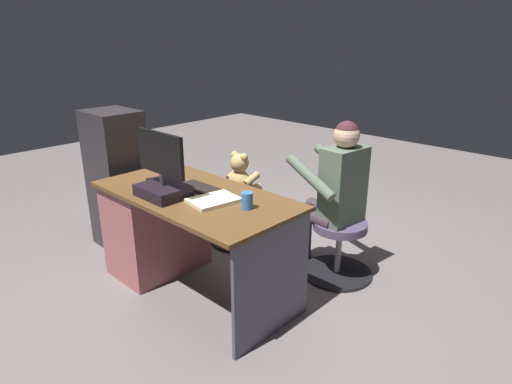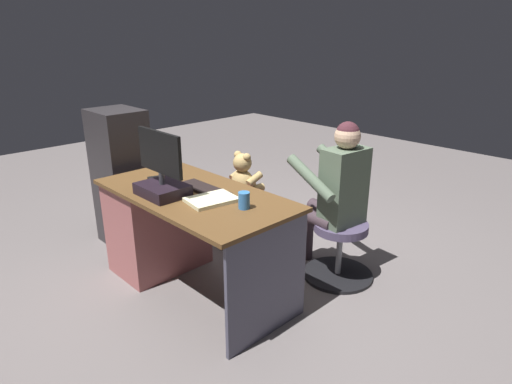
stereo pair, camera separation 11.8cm
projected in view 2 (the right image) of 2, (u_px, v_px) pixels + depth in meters
ground_plane at (235, 271)px, 3.42m from camera, size 10.00×10.00×0.00m
desk at (166, 223)px, 3.31m from camera, size 1.45×0.72×0.74m
monitor at (162, 177)px, 2.85m from camera, size 0.45×0.26×0.43m
keyboard at (204, 189)px, 2.97m from camera, size 0.42×0.14×0.02m
computer_mouse at (174, 178)px, 3.17m from camera, size 0.06×0.10×0.04m
cup at (244, 200)px, 2.65m from camera, size 0.07×0.07×0.10m
tv_remote at (158, 177)px, 3.21m from camera, size 0.09×0.16×0.02m
notebook_binder at (212, 200)px, 2.77m from camera, size 0.27×0.33×0.02m
office_chair_teddy at (243, 216)px, 3.85m from camera, size 0.53×0.53×0.44m
teddy_bear at (244, 176)px, 3.73m from camera, size 0.27×0.27×0.37m
visitor_chair at (339, 247)px, 3.28m from camera, size 0.53×0.53×0.44m
person at (334, 189)px, 3.17m from camera, size 0.52×0.52×1.19m
equipment_rack at (122, 178)px, 3.73m from camera, size 0.44×0.36×1.16m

